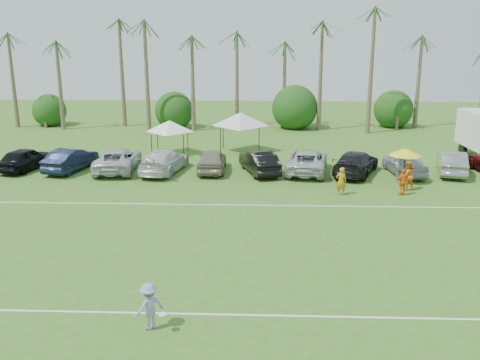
{
  "coord_description": "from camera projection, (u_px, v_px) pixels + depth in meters",
  "views": [
    {
      "loc": [
        2.57,
        -14.45,
        9.46
      ],
      "look_at": [
        1.51,
        13.52,
        1.6
      ],
      "focal_mm": 40.0,
      "sensor_mm": 36.0,
      "label": 1
    }
  ],
  "objects": [
    {
      "name": "palm_tree_9",
      "position": [
        425.0,
        42.0,
        50.2
      ],
      "size": [
        2.4,
        2.4,
        9.9
      ],
      "color": "brown",
      "rests_on": "ground"
    },
    {
      "name": "parked_car_5",
      "position": [
        259.0,
        162.0,
        36.55
      ],
      "size": [
        3.04,
        5.08,
        1.58
      ],
      "primitive_type": "imported",
      "rotation": [
        0.0,
        0.0,
        3.45
      ],
      "color": "black",
      "rests_on": "ground"
    },
    {
      "name": "sideline_player_a",
      "position": [
        341.0,
        181.0,
        31.61
      ],
      "size": [
        0.63,
        0.43,
        1.69
      ],
      "primitive_type": "imported",
      "rotation": [
        0.0,
        0.0,
        3.1
      ],
      "color": "orange",
      "rests_on": "ground"
    },
    {
      "name": "bush_tree_1",
      "position": [
        175.0,
        109.0,
        53.81
      ],
      "size": [
        4.0,
        4.0,
        4.0
      ],
      "color": "brown",
      "rests_on": "ground"
    },
    {
      "name": "sideline_player_c",
      "position": [
        403.0,
        182.0,
        31.57
      ],
      "size": [
        1.01,
        0.65,
        1.6
      ],
      "primitive_type": "imported",
      "rotation": [
        0.0,
        0.0,
        3.45
      ],
      "color": "orange",
      "rests_on": "ground"
    },
    {
      "name": "field_lines",
      "position": [
        202.0,
        246.0,
        24.25
      ],
      "size": [
        80.0,
        12.1,
        0.01
      ],
      "color": "white",
      "rests_on": "ground"
    },
    {
      "name": "palm_tree_2",
      "position": [
        109.0,
        33.0,
        51.06
      ],
      "size": [
        2.4,
        2.4,
        10.9
      ],
      "color": "brown",
      "rests_on": "ground"
    },
    {
      "name": "palm_tree_10",
      "position": [
        480.0,
        33.0,
        49.78
      ],
      "size": [
        2.4,
        2.4,
        10.9
      ],
      "color": "brown",
      "rests_on": "ground"
    },
    {
      "name": "palm_tree_1",
      "position": [
        58.0,
        42.0,
        51.47
      ],
      "size": [
        2.4,
        2.4,
        9.9
      ],
      "color": "brown",
      "rests_on": "ground"
    },
    {
      "name": "canopy_tent_left",
      "position": [
        169.0,
        120.0,
        41.71
      ],
      "size": [
        3.85,
        3.85,
        3.12
      ],
      "color": "black",
      "rests_on": "ground"
    },
    {
      "name": "parked_car_4",
      "position": [
        212.0,
        160.0,
        36.96
      ],
      "size": [
        1.9,
        4.66,
        1.58
      ],
      "primitive_type": "imported",
      "rotation": [
        0.0,
        0.0,
        3.15
      ],
      "color": "gray",
      "rests_on": "ground"
    },
    {
      "name": "parked_car_8",
      "position": [
        404.0,
        163.0,
        36.17
      ],
      "size": [
        2.36,
        4.82,
        1.58
      ],
      "primitive_type": "imported",
      "rotation": [
        0.0,
        0.0,
        3.25
      ],
      "color": "#AFAFB6",
      "rests_on": "ground"
    },
    {
      "name": "parked_car_2",
      "position": [
        118.0,
        160.0,
        37.15
      ],
      "size": [
        2.94,
        5.83,
        1.58
      ],
      "primitive_type": "imported",
      "rotation": [
        0.0,
        0.0,
        3.2
      ],
      "color": "silver",
      "rests_on": "ground"
    },
    {
      "name": "sideline_player_b",
      "position": [
        407.0,
        175.0,
        32.6
      ],
      "size": [
        1.03,
        0.88,
        1.83
      ],
      "primitive_type": "imported",
      "rotation": [
        0.0,
        0.0,
        3.37
      ],
      "color": "orange",
      "rests_on": "ground"
    },
    {
      "name": "parked_car_1",
      "position": [
        71.0,
        159.0,
        37.17
      ],
      "size": [
        2.77,
        5.06,
        1.58
      ],
      "primitive_type": "imported",
      "rotation": [
        0.0,
        0.0,
        2.9
      ],
      "color": "#111A34",
      "rests_on": "ground"
    },
    {
      "name": "parked_car_3",
      "position": [
        164.0,
        161.0,
        36.78
      ],
      "size": [
        3.2,
        5.77,
        1.58
      ],
      "primitive_type": "imported",
      "rotation": [
        0.0,
        0.0,
        2.95
      ],
      "color": "silver",
      "rests_on": "ground"
    },
    {
      "name": "ground",
      "position": [
        175.0,
        347.0,
        16.56
      ],
      "size": [
        120.0,
        120.0,
        0.0
      ],
      "primitive_type": "plane",
      "color": "#39671F",
      "rests_on": "ground"
    },
    {
      "name": "market_umbrella",
      "position": [
        405.0,
        152.0,
        33.73
      ],
      "size": [
        2.05,
        2.05,
        2.28
      ],
      "color": "black",
      "rests_on": "ground"
    },
    {
      "name": "palm_tree_3",
      "position": [
        150.0,
        24.0,
        50.68
      ],
      "size": [
        2.4,
        2.4,
        11.9
      ],
      "color": "brown",
      "rests_on": "ground"
    },
    {
      "name": "palm_tree_6",
      "position": [
        276.0,
        33.0,
        50.48
      ],
      "size": [
        2.4,
        2.4,
        10.9
      ],
      "color": "brown",
      "rests_on": "ground"
    },
    {
      "name": "parked_car_7",
      "position": [
        356.0,
        163.0,
        36.25
      ],
      "size": [
        4.17,
        5.88,
        1.58
      ],
      "primitive_type": "imported",
      "rotation": [
        0.0,
        0.0,
        2.74
      ],
      "color": "black",
      "rests_on": "ground"
    },
    {
      "name": "bush_tree_3",
      "position": [
        395.0,
        110.0,
        53.01
      ],
      "size": [
        4.0,
        4.0,
        4.0
      ],
      "color": "brown",
      "rests_on": "ground"
    },
    {
      "name": "palm_tree_0",
      "position": [
        8.0,
        51.0,
        51.89
      ],
      "size": [
        2.4,
        2.4,
        8.9
      ],
      "color": "brown",
      "rests_on": "ground"
    },
    {
      "name": "palm_tree_5",
      "position": [
        234.0,
        42.0,
        50.85
      ],
      "size": [
        2.4,
        2.4,
        9.9
      ],
      "color": "brown",
      "rests_on": "ground"
    },
    {
      "name": "frisbee_player",
      "position": [
        149.0,
        306.0,
        17.38
      ],
      "size": [
        1.19,
        1.13,
        1.6
      ],
      "rotation": [
        0.0,
        0.0,
        3.87
      ],
      "color": "#898CC3",
      "rests_on": "ground"
    },
    {
      "name": "parked_car_9",
      "position": [
        452.0,
        162.0,
        36.35
      ],
      "size": [
        2.78,
        5.06,
        1.58
      ],
      "primitive_type": "imported",
      "rotation": [
        0.0,
        0.0,
        2.9
      ],
      "color": "gray",
      "rests_on": "ground"
    },
    {
      "name": "bush_tree_2",
      "position": [
        294.0,
        110.0,
        53.37
      ],
      "size": [
        4.0,
        4.0,
        4.0
      ],
      "color": "brown",
      "rests_on": "ground"
    },
    {
      "name": "canopy_tent_right",
      "position": [
        240.0,
        113.0,
        42.27
      ],
      "size": [
        4.59,
        4.59,
        3.72
      ],
      "color": "black",
      "rests_on": "ground"
    },
    {
      "name": "parked_car_6",
      "position": [
        307.0,
        161.0,
        36.73
      ],
      "size": [
        3.41,
        6.01,
        1.58
      ],
      "primitive_type": "imported",
      "rotation": [
        0.0,
        0.0,
        3.0
      ],
      "color": "#B7BBC0",
      "rests_on": "ground"
    },
    {
      "name": "palm_tree_7",
      "position": [
        319.0,
        24.0,
        50.1
      ],
      "size": [
        2.4,
        2.4,
        11.9
      ],
      "color": "brown",
      "rests_on": "ground"
    },
    {
      "name": "palm_tree_8",
      "position": [
        371.0,
        52.0,
        50.62
      ],
      "size": [
        2.4,
        2.4,
        8.9
      ],
      "color": "brown",
      "rests_on": "ground"
    },
    {
      "name": "bush_tree_0",
      "position": [
        48.0,
        108.0,
        54.28
      ],
      "size": [
        4.0,
        4.0,
        4.0
      ],
      "color": "brown",
      "rests_on": "ground"
    },
    {
      "name": "palm_tree_4",
      "position": [
        192.0,
        52.0,
        51.24
      ],
      "size": [
        2.4,
        2.4,
        8.9
      ],
      "color": "brown",
      "rests_on": "ground"
    },
    {
      "name": "parked_car_0",
      "position": [
        25.0,
        159.0,
        37.43
      ],
      "size": [
        2.97,
        4.96,
        1.58
      ],
      "primitive_type": "imported",
      "rotation": [
        0.0,
        0.0,
        2.89
      ],
      "color": "black",
      "rests_on": "ground"
    }
  ]
}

